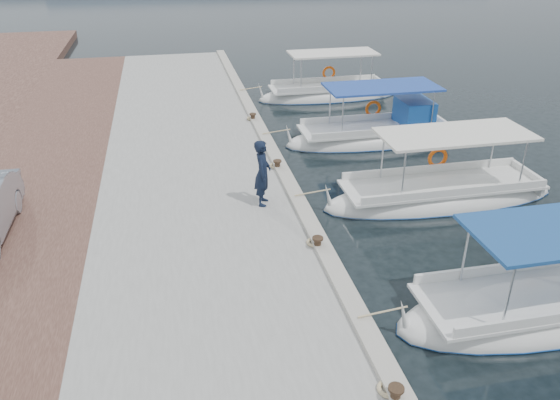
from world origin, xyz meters
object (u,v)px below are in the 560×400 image
object	(u,v)px
fishing_caique_d	(376,136)
fishing_caique_e	(328,95)
fishing_caique_b	(537,311)
fisherman	(263,173)
fishing_caique_c	(440,197)

from	to	relation	value
fishing_caique_d	fishing_caique_e	world-z (taller)	same
fishing_caique_b	fishing_caique_d	bearing A→B (deg)	88.02
fishing_caique_b	fishing_caique_e	bearing A→B (deg)	89.44
fishing_caique_d	fishing_caique_e	size ratio (longest dim) A/B	1.03
fishing_caique_d	fishing_caique_e	bearing A→B (deg)	91.98
fishing_caique_b	fisherman	distance (m)	7.76
fishing_caique_b	fishing_caique_e	xyz separation A→B (m)	(0.17, 17.10, 0.00)
fishing_caique_b	fishing_caique_c	world-z (taller)	same
fishing_caique_c	fishing_caique_d	distance (m)	5.33
fishing_caique_b	fishing_caique_d	xyz separation A→B (m)	(0.38, 10.97, 0.07)
fishing_caique_b	fisherman	xyz separation A→B (m)	(-5.17, 5.63, 1.35)
fishing_caique_c	fishing_caique_b	bearing A→B (deg)	-94.85
fishing_caique_d	fisherman	distance (m)	7.81
fisherman	fishing_caique_e	bearing A→B (deg)	-9.39
fishing_caique_d	fisherman	size ratio (longest dim) A/B	3.70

